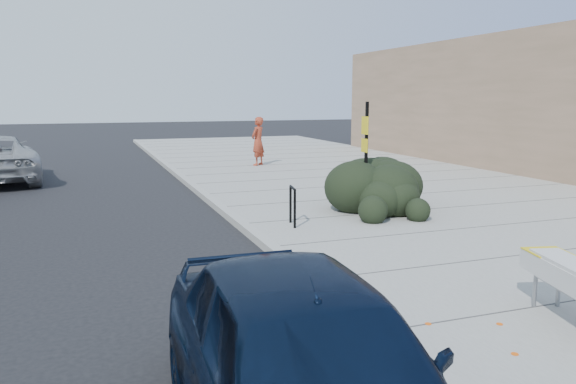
{
  "coord_description": "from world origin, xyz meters",
  "views": [
    {
      "loc": [
        -3.16,
        -7.39,
        2.83
      ],
      "look_at": [
        0.56,
        2.79,
        1.0
      ],
      "focal_mm": 35.0,
      "sensor_mm": 36.0,
      "label": 1
    }
  ],
  "objects_px": {
    "sign_post": "(366,150)",
    "pedestrian": "(258,141)",
    "bike_rack": "(293,202)",
    "sedan_navy": "(306,370)"
  },
  "relations": [
    {
      "from": "sign_post",
      "to": "pedestrian",
      "type": "height_order",
      "value": "sign_post"
    },
    {
      "from": "bike_rack",
      "to": "pedestrian",
      "type": "height_order",
      "value": "pedestrian"
    },
    {
      "from": "sedan_navy",
      "to": "pedestrian",
      "type": "bearing_deg",
      "value": 76.6
    },
    {
      "from": "pedestrian",
      "to": "sedan_navy",
      "type": "bearing_deg",
      "value": 32.52
    },
    {
      "from": "sign_post",
      "to": "pedestrian",
      "type": "xyz_separation_m",
      "value": [
        0.32,
        9.69,
        -0.51
      ]
    },
    {
      "from": "bike_rack",
      "to": "sign_post",
      "type": "distance_m",
      "value": 2.48
    },
    {
      "from": "sedan_navy",
      "to": "pedestrian",
      "type": "height_order",
      "value": "pedestrian"
    },
    {
      "from": "sign_post",
      "to": "sedan_navy",
      "type": "distance_m",
      "value": 9.33
    },
    {
      "from": "sedan_navy",
      "to": "pedestrian",
      "type": "distance_m",
      "value": 18.39
    },
    {
      "from": "bike_rack",
      "to": "pedestrian",
      "type": "xyz_separation_m",
      "value": [
        2.46,
        10.5,
        0.46
      ]
    }
  ]
}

